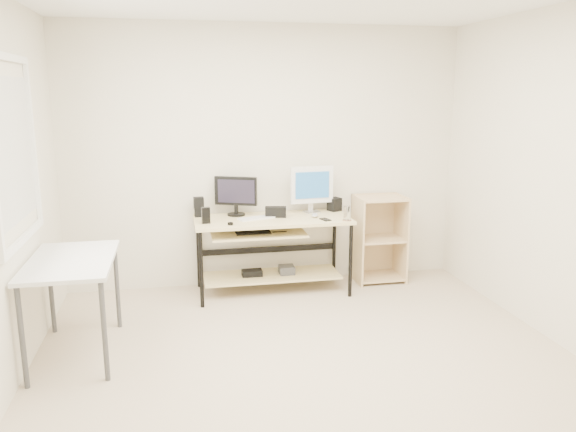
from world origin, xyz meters
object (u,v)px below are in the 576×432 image
Objects in this scene: desk at (270,239)px; audio_controller at (206,215)px; shelf_unit at (378,238)px; side_table at (72,269)px; black_monitor at (236,193)px; white_imac at (312,186)px.

desk is 9.87× the size of audio_controller.
shelf_unit reaches higher than desk.
audio_controller reaches higher than side_table.
shelf_unit is at bearing 7.77° from desk.
audio_controller is at bearing -115.45° from black_monitor.
side_table is 1.42m from audio_controller.
black_monitor is 0.45m from audio_controller.
black_monitor reaches higher than desk.
white_imac is (-0.72, 0.00, 0.57)m from shelf_unit.
shelf_unit is at bearing 23.33° from side_table.
shelf_unit is 5.92× the size of audio_controller.
audio_controller is at bearing -171.60° from shelf_unit.
audio_controller is (-0.62, -0.10, 0.29)m from desk.
shelf_unit is at bearing 2.47° from audio_controller.
shelf_unit is 1.91× the size of white_imac.
white_imac is at bearing 20.57° from black_monitor.
black_monitor reaches higher than audio_controller.
desk is at bearing 3.66° from audio_controller.
audio_controller is at bearing -171.13° from white_imac.
desk is at bearing 32.65° from side_table.
black_monitor is 0.76m from white_imac.
shelf_unit is 1.57m from black_monitor.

